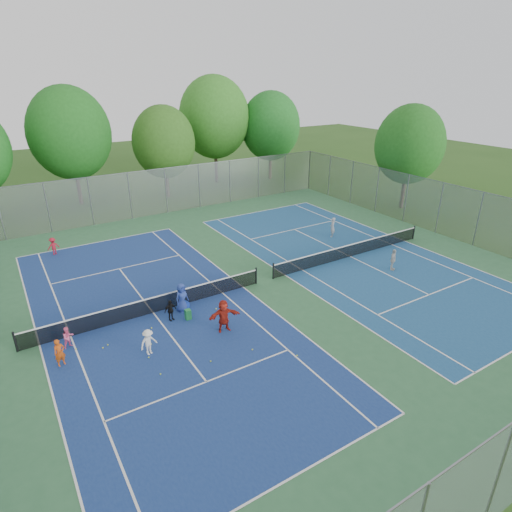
{
  "coord_description": "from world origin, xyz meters",
  "views": [
    {
      "loc": [
        -12.67,
        -19.35,
        11.75
      ],
      "look_at": [
        0.0,
        1.0,
        1.3
      ],
      "focal_mm": 30.0,
      "sensor_mm": 36.0,
      "label": 1
    }
  ],
  "objects_px": {
    "net_right": "(351,251)",
    "ball_crate": "(185,305)",
    "net_left": "(152,306)",
    "instructor": "(332,227)",
    "ball_hopper": "(188,315)"
  },
  "relations": [
    {
      "from": "ball_crate",
      "to": "instructor",
      "type": "distance_m",
      "value": 14.41
    },
    {
      "from": "net_right",
      "to": "ball_hopper",
      "type": "height_order",
      "value": "net_right"
    },
    {
      "from": "ball_crate",
      "to": "ball_hopper",
      "type": "xyz_separation_m",
      "value": [
        -0.33,
        -1.2,
        0.12
      ]
    },
    {
      "from": "net_left",
      "to": "ball_crate",
      "type": "relative_size",
      "value": 35.51
    },
    {
      "from": "ball_hopper",
      "to": "instructor",
      "type": "xyz_separation_m",
      "value": [
        14.17,
        5.15,
        0.49
      ]
    },
    {
      "from": "net_right",
      "to": "ball_crate",
      "type": "distance_m",
      "value": 12.36
    },
    {
      "from": "net_left",
      "to": "instructor",
      "type": "height_order",
      "value": "instructor"
    },
    {
      "from": "net_right",
      "to": "ball_crate",
      "type": "height_order",
      "value": "net_right"
    },
    {
      "from": "net_right",
      "to": "instructor",
      "type": "relative_size",
      "value": 8.4
    },
    {
      "from": "ball_crate",
      "to": "net_right",
      "type": "bearing_deg",
      "value": 1.55
    },
    {
      "from": "net_left",
      "to": "net_right",
      "type": "distance_m",
      "value": 14.0
    },
    {
      "from": "net_right",
      "to": "net_left",
      "type": "bearing_deg",
      "value": 180.0
    },
    {
      "from": "net_right",
      "to": "ball_hopper",
      "type": "distance_m",
      "value": 12.77
    },
    {
      "from": "ball_hopper",
      "to": "instructor",
      "type": "height_order",
      "value": "instructor"
    },
    {
      "from": "net_right",
      "to": "instructor",
      "type": "xyz_separation_m",
      "value": [
        1.49,
        3.62,
        0.31
      ]
    }
  ]
}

